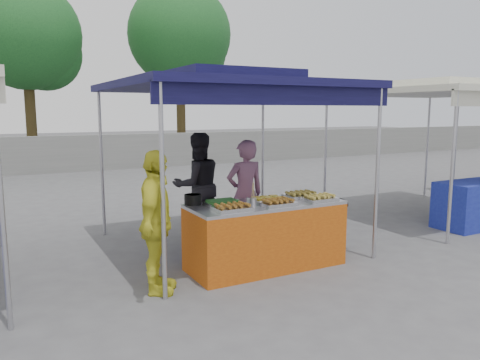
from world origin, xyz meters
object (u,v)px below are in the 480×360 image
cooking_pot (193,199)px  helper_man (198,185)px  vendor_table (266,235)px  customer_person (156,223)px  vendor_woman (245,194)px  wok_burner (333,217)px

cooking_pot → helper_man: helper_man is taller
vendor_table → customer_person: bearing=-173.6°
customer_person → vendor_woman: bearing=-29.4°
cooking_pot → helper_man: bearing=64.9°
cooking_pot → vendor_table: bearing=-21.2°
helper_man → customer_person: 2.33m
customer_person → wok_burner: bearing=-52.3°
vendor_table → vendor_woman: size_ratio=1.25×
wok_burner → customer_person: 2.92m
vendor_woman → customer_person: (-1.70, -1.08, 0.00)m
vendor_woman → vendor_table: bearing=80.5°
vendor_table → cooking_pot: 1.05m
vendor_table → vendor_woman: (0.20, 0.91, 0.37)m
vendor_woman → customer_person: same height
cooking_pot → helper_man: 1.57m
helper_man → customer_person: size_ratio=1.05×
cooking_pot → wok_burner: cooking_pot is taller
wok_burner → vendor_woman: (-1.15, 0.60, 0.35)m
cooking_pot → helper_man: size_ratio=0.13×
vendor_table → cooking_pot: size_ratio=9.22×
cooking_pot → wok_burner: size_ratio=0.29×
vendor_woman → wok_burner: bearing=155.2°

